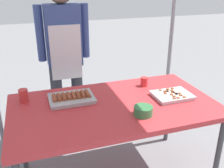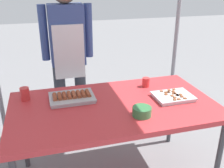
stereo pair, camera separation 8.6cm
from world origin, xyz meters
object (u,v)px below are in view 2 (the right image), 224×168
Objects in this scene: stall_table at (114,110)px; drink_cup_near_edge at (25,94)px; tray_meat_skewers at (173,97)px; tray_grilled_sausages at (72,97)px; vendor_woman at (68,49)px; drink_cup_by_wok at (146,82)px; condiment_bowl at (142,111)px.

drink_cup_near_edge is at bearing 158.26° from stall_table.
tray_grilled_sausages is at bearing 165.73° from tray_meat_skewers.
vendor_woman is at bearing 53.65° from drink_cup_near_edge.
stall_table is at bearing -21.74° from drink_cup_near_edge.
vendor_woman reaches higher than tray_grilled_sausages.
drink_cup_by_wok is 0.87m from vendor_woman.
stall_table is 0.73m from drink_cup_near_edge.
drink_cup_by_wok reaches higher than stall_table.
condiment_bowl is 1.66× the size of drink_cup_by_wok.
tray_meat_skewers is (0.50, -0.04, 0.07)m from stall_table.
vendor_woman is (-0.39, 1.07, 0.21)m from condiment_bowl.
stall_table is at bearing 106.14° from vendor_woman.
drink_cup_by_wok is (0.38, 0.26, 0.09)m from stall_table.
vendor_woman is (-0.74, 0.88, 0.22)m from tray_meat_skewers.
tray_grilled_sausages reaches higher than tray_meat_skewers.
tray_meat_skewers is 2.25× the size of condiment_bowl.
tray_meat_skewers is 1.17m from vendor_woman.
tray_grilled_sausages is at bearing 151.09° from stall_table.
drink_cup_near_edge is 0.06× the size of vendor_woman.
drink_cup_near_edge reaches higher than tray_grilled_sausages.
tray_grilled_sausages is 1.16× the size of tray_meat_skewers.
stall_table is 0.47m from drink_cup_by_wok.
drink_cup_near_edge is at bearing 179.64° from drink_cup_by_wok.
stall_table is 19.28× the size of drink_cup_by_wok.
tray_grilled_sausages is 0.83m from tray_meat_skewers.
drink_cup_near_edge is (-0.67, 0.27, 0.11)m from stall_table.
condiment_bowl is at bearing -115.63° from drink_cup_by_wok.
drink_cup_near_edge is (-0.81, 0.50, 0.02)m from condiment_bowl.
vendor_woman is at bearing 84.81° from tray_grilled_sausages.
tray_grilled_sausages is 0.71m from vendor_woman.
tray_grilled_sausages is at bearing -15.10° from drink_cup_near_edge.
drink_cup_near_edge reaches higher than condiment_bowl.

